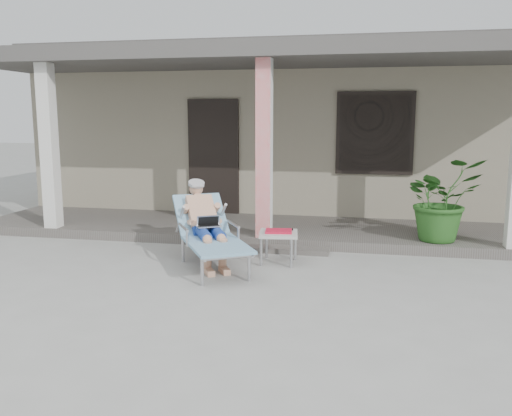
# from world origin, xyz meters

# --- Properties ---
(ground) EXTENTS (60.00, 60.00, 0.00)m
(ground) POSITION_xyz_m (0.00, 0.00, 0.00)
(ground) COLOR #9E9E99
(ground) RESTS_ON ground
(house) EXTENTS (10.40, 5.40, 3.30)m
(house) POSITION_xyz_m (0.00, 6.50, 1.67)
(house) COLOR #9F967E
(house) RESTS_ON ground
(porch_deck) EXTENTS (10.00, 2.00, 0.15)m
(porch_deck) POSITION_xyz_m (0.00, 3.00, 0.07)
(porch_deck) COLOR #605B56
(porch_deck) RESTS_ON ground
(porch_overhang) EXTENTS (10.00, 2.30, 2.85)m
(porch_overhang) POSITION_xyz_m (0.00, 2.95, 2.79)
(porch_overhang) COLOR silver
(porch_overhang) RESTS_ON porch_deck
(porch_step) EXTENTS (2.00, 0.30, 0.07)m
(porch_step) POSITION_xyz_m (0.00, 1.85, 0.04)
(porch_step) COLOR #605B56
(porch_step) RESTS_ON ground
(lounger) EXTENTS (1.44, 1.80, 1.15)m
(lounger) POSITION_xyz_m (-0.52, 0.97, 0.71)
(lounger) COLOR #B7B7BC
(lounger) RESTS_ON ground
(side_table) EXTENTS (0.56, 0.56, 0.45)m
(side_table) POSITION_xyz_m (0.37, 1.26, 0.38)
(side_table) COLOR #B9B9B3
(side_table) RESTS_ON ground
(potted_palm) EXTENTS (1.38, 1.30, 1.21)m
(potted_palm) POSITION_xyz_m (2.56, 2.42, 0.76)
(potted_palm) COLOR #26591E
(potted_palm) RESTS_ON porch_deck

